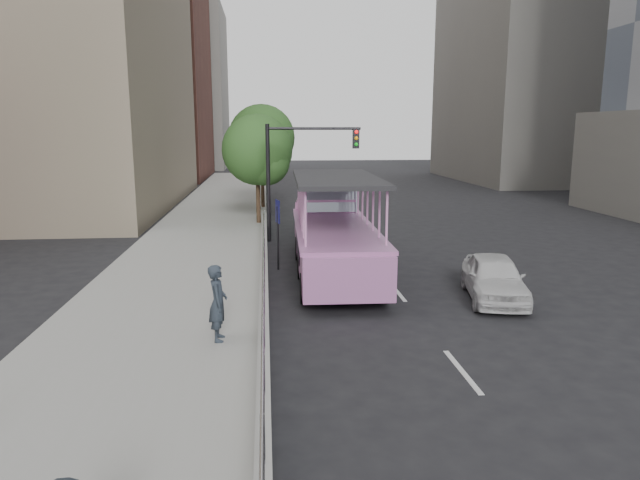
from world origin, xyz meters
The scene contains 14 objects.
ground centered at (0.00, 0.00, 0.00)m, with size 160.00×160.00×0.00m, color black.
sidewalk centered at (-5.75, 10.00, 0.15)m, with size 5.50×80.00×0.30m, color gray.
kerb_wall centered at (-3.12, 2.00, 0.48)m, with size 0.24×30.00×0.36m, color #AFAEA9.
guardrail centered at (-3.12, 2.00, 1.14)m, with size 0.07×22.00×0.71m.
duck_boat centered at (-0.69, 6.99, 1.29)m, with size 2.86×10.50×3.46m.
car centered at (3.66, 2.92, 0.67)m, with size 1.58×3.91×1.33m, color silver.
pedestrian_near centered at (-4.13, -0.47, 1.17)m, with size 0.63×0.42×1.74m, color #272F39.
parking_sign centered at (-2.61, 7.17, 1.61)m, with size 0.14×0.56×2.52m.
traffic_signal centered at (-1.70, 12.50, 3.50)m, with size 4.20×0.32×5.20m.
street_tree_near centered at (-3.30, 15.93, 3.82)m, with size 3.52×3.52×5.72m.
street_tree_far centered at (-3.10, 21.93, 4.31)m, with size 3.97×3.97×6.45m.
midrise_brick centered at (-18.00, 48.00, 13.00)m, with size 18.00×16.00×26.00m, color brown.
midrise_stone_a centered at (26.00, 42.00, 16.00)m, with size 20.00×20.00×32.00m, color slate.
midrise_stone_b centered at (-16.00, 64.00, 10.00)m, with size 16.00×14.00×20.00m, color slate.
Camera 1 is at (-3.02, -12.82, 4.97)m, focal length 32.00 mm.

